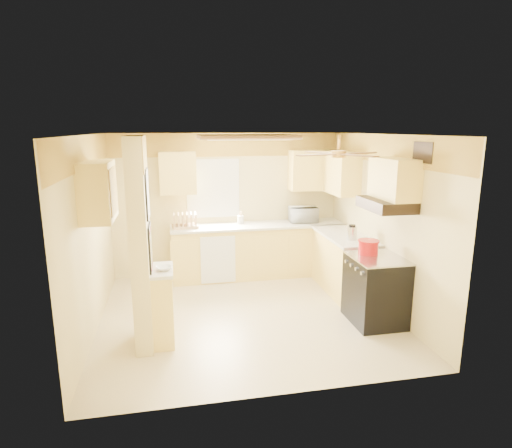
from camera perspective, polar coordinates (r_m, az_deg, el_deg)
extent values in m
plane|color=beige|center=(6.19, -1.29, -11.99)|extent=(4.00, 4.00, 0.00)
plane|color=white|center=(5.62, -1.42, 11.84)|extent=(4.00, 4.00, 0.00)
plane|color=#E0CC89|center=(7.62, -3.83, 2.58)|extent=(4.00, 0.00, 4.00)
plane|color=#E0CC89|center=(3.99, 3.40, -6.83)|extent=(4.00, 0.00, 4.00)
plane|color=#E0CC89|center=(5.79, -21.25, -1.50)|extent=(0.00, 3.80, 3.80)
plane|color=#E0CC89|center=(6.42, 16.50, 0.18)|extent=(0.00, 3.80, 3.80)
cube|color=#FFDD4B|center=(7.49, -3.93, 10.49)|extent=(4.00, 0.02, 0.40)
cube|color=#E0CC89|center=(5.18, -15.16, -2.68)|extent=(0.20, 0.70, 2.50)
cube|color=#FDE578|center=(5.43, -12.31, -10.76)|extent=(0.25, 0.55, 0.90)
cube|color=silver|center=(5.26, -12.55, -6.05)|extent=(0.28, 0.58, 0.04)
cube|color=#FDE578|center=(7.59, 0.30, -3.63)|extent=(3.00, 0.60, 0.90)
cube|color=#FDE578|center=(7.02, 11.65, -5.26)|extent=(0.60, 1.40, 0.90)
cube|color=silver|center=(7.47, 0.32, -0.18)|extent=(3.04, 0.64, 0.04)
cube|color=silver|center=(6.89, 11.75, -1.55)|extent=(0.64, 1.44, 0.04)
cube|color=white|center=(7.19, -5.07, -4.78)|extent=(0.58, 0.02, 0.80)
cube|color=white|center=(7.53, -5.74, 4.74)|extent=(0.92, 0.02, 1.02)
cube|color=white|center=(7.53, -5.75, 4.74)|extent=(0.80, 0.02, 0.90)
cube|color=#FDE578|center=(7.30, -10.39, 6.72)|extent=(0.60, 0.35, 0.70)
cube|color=#FDE578|center=(7.72, 7.84, 7.12)|extent=(0.90, 0.35, 0.70)
cube|color=#FDE578|center=(7.38, 11.08, 6.75)|extent=(0.35, 1.00, 0.70)
cube|color=#FDE578|center=(5.41, -20.37, 4.11)|extent=(0.35, 0.75, 0.70)
cube|color=#FDE578|center=(5.75, 17.92, 5.76)|extent=(0.35, 0.76, 0.52)
cube|color=black|center=(6.03, 15.64, -8.51)|extent=(0.65, 0.76, 0.90)
cube|color=silver|center=(5.89, 15.91, -4.37)|extent=(0.66, 0.77, 0.02)
cylinder|color=silver|center=(5.56, 13.96, -6.39)|extent=(0.03, 0.05, 0.05)
cylinder|color=silver|center=(5.71, 13.24, -5.86)|extent=(0.03, 0.05, 0.05)
cylinder|color=silver|center=(5.85, 12.59, -5.38)|extent=(0.03, 0.05, 0.05)
cylinder|color=silver|center=(6.00, 11.94, -4.90)|extent=(0.03, 0.05, 0.05)
cube|color=black|center=(5.76, 16.96, 2.50)|extent=(0.50, 0.76, 0.14)
cube|color=black|center=(5.05, -14.31, 3.95)|extent=(0.02, 0.42, 0.57)
cube|color=white|center=(5.05, -14.24, 3.95)|extent=(0.01, 0.37, 0.52)
cube|color=black|center=(5.18, -13.92, -3.17)|extent=(0.02, 0.42, 0.57)
cube|color=yellow|center=(5.18, -13.85, -3.16)|extent=(0.01, 0.37, 0.52)
cube|color=brown|center=(6.13, -1.30, 11.54)|extent=(1.35, 0.95, 0.06)
cube|color=white|center=(6.13, -1.30, 11.30)|extent=(1.15, 0.75, 0.02)
cylinder|color=gold|center=(5.23, 11.01, 10.67)|extent=(0.04, 0.04, 0.16)
cylinder|color=gold|center=(5.23, 10.95, 9.14)|extent=(0.18, 0.18, 0.08)
cube|color=brown|center=(5.45, 13.48, 9.16)|extent=(0.55, 0.28, 0.01)
cube|color=brown|center=(5.47, 8.68, 9.37)|extent=(0.28, 0.55, 0.01)
cube|color=brown|center=(5.02, 8.20, 9.10)|extent=(0.55, 0.28, 0.01)
cube|color=brown|center=(5.00, 13.43, 8.87)|extent=(0.28, 0.55, 0.01)
cube|color=black|center=(5.50, 21.37, 8.88)|extent=(0.02, 0.40, 0.25)
imported|color=white|center=(7.67, 6.32, 1.28)|extent=(0.51, 0.36, 0.27)
imported|color=white|center=(5.20, -12.14, -5.78)|extent=(0.22, 0.22, 0.05)
cylinder|color=#B10F11|center=(5.99, 14.76, -3.07)|extent=(0.26, 0.26, 0.17)
cylinder|color=#B10F11|center=(5.97, 14.81, -2.19)|extent=(0.28, 0.28, 0.02)
cylinder|color=silver|center=(6.58, 12.66, -1.20)|extent=(0.15, 0.15, 0.20)
cylinder|color=black|center=(6.55, 12.71, -0.22)|extent=(0.10, 0.10, 0.03)
cube|color=#DDB07F|center=(7.31, -9.45, -0.30)|extent=(0.45, 0.35, 0.04)
cube|color=#DDB07F|center=(7.29, -10.85, 0.40)|extent=(0.02, 0.29, 0.24)
cube|color=#DDB07F|center=(7.29, -10.29, 0.42)|extent=(0.02, 0.29, 0.24)
cube|color=#DDB07F|center=(7.29, -9.73, 0.45)|extent=(0.02, 0.29, 0.24)
cube|color=#DDB07F|center=(7.29, -9.17, 0.47)|extent=(0.02, 0.29, 0.24)
cube|color=#DDB07F|center=(7.29, -8.61, 0.49)|extent=(0.02, 0.29, 0.24)
cube|color=#DDB07F|center=(7.30, -8.05, 0.52)|extent=(0.02, 0.29, 0.24)
cylinder|color=white|center=(7.29, -10.29, 0.42)|extent=(0.02, 0.24, 0.24)
cylinder|color=white|center=(7.29, -9.17, 0.47)|extent=(0.02, 0.24, 0.24)
cylinder|color=white|center=(7.51, -2.08, 0.58)|extent=(0.11, 0.11, 0.14)
cylinder|color=#DDB07F|center=(7.50, -1.93, 0.88)|extent=(0.01, 0.01, 0.22)
cylinder|color=#DDB07F|center=(7.52, -2.11, 0.91)|extent=(0.01, 0.01, 0.22)
cylinder|color=#DDB07F|center=(7.50, -2.23, 0.87)|extent=(0.01, 0.01, 0.22)
cylinder|color=#DDB07F|center=(7.48, -2.04, 0.85)|extent=(0.01, 0.01, 0.22)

